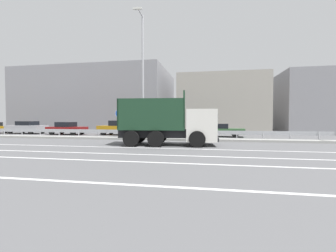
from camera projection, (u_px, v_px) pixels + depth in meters
The scene contains 17 objects.
ground_plane at pixel (156, 142), 17.09m from camera, with size 320.00×320.00×0.00m, color #565659.
lane_strip_0 at pixel (162, 148), 13.62m from camera, with size 71.93×0.16×0.01m, color silver.
lane_strip_1 at pixel (152, 155), 11.19m from camera, with size 71.93×0.16×0.01m, color silver.
lane_strip_2 at pixel (140, 162), 9.34m from camera, with size 71.93×0.16×0.01m, color silver.
lane_strip_3 at pixel (106, 183), 6.24m from camera, with size 71.93×0.16×0.01m, color silver.
median_island at pixel (161, 139), 18.93m from camera, with size 39.56×1.10×0.18m, color gray.
median_guardrail at pixel (164, 132), 20.11m from camera, with size 71.93×0.09×0.78m.
dump_truck at pixel (179, 126), 15.29m from camera, with size 6.75×3.13×3.59m.
median_road_sign at pixel (120, 123), 19.54m from camera, with size 0.85×0.16×2.69m.
street_lamp_1 at pixel (143, 72), 19.05m from camera, with size 0.71×1.86×10.56m.
parked_car_2 at pixel (27, 127), 27.06m from camera, with size 4.74×2.11×1.49m.
parked_car_3 at pixel (67, 128), 25.49m from camera, with size 4.20×1.96×1.42m.
parked_car_4 at pixel (119, 128), 24.75m from camera, with size 4.53×2.17×1.60m.
parked_car_5 at pixel (162, 128), 23.86m from camera, with size 4.13×2.13×1.56m.
parked_car_6 at pixel (219, 130), 22.38m from camera, with size 4.97×2.12×1.30m.
background_building_0 at pixel (101, 101), 37.55m from camera, with size 22.63×14.15×9.36m, color gray.
background_building_1 at pixel (220, 105), 34.06m from camera, with size 11.74×12.45×7.75m, color gray.
Camera 1 is at (3.94, -16.61, 1.81)m, focal length 24.00 mm.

